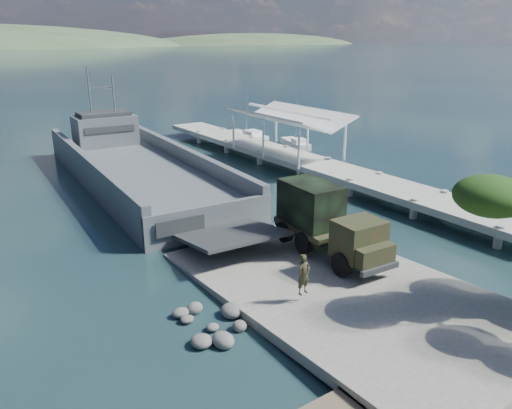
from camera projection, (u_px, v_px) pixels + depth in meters
name	position (u px, v px, depth m)	size (l,w,h in m)	color
ground	(327.00, 288.00, 24.31)	(1400.00, 1400.00, 0.00)	#172E39
boat_ramp	(342.00, 291.00, 23.46)	(10.00, 18.00, 0.50)	slate
shoreline_rocks	(211.00, 323.00, 21.37)	(3.20, 5.60, 0.90)	#50504E
pier	(294.00, 152.00, 45.41)	(6.40, 44.00, 6.10)	#9A9990
landing_craft	(138.00, 174.00, 41.14)	(10.26, 33.35, 9.78)	#4E585C
military_truck	(325.00, 221.00, 26.64)	(2.92, 7.79, 3.55)	black
soldier	(303.00, 282.00, 21.80)	(0.68, 0.45, 1.86)	#1F331C
sailboat_near	(296.00, 144.00, 54.84)	(2.78, 5.30, 6.20)	white
sailboat_far	(247.00, 137.00, 58.51)	(2.19, 6.16, 7.38)	white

